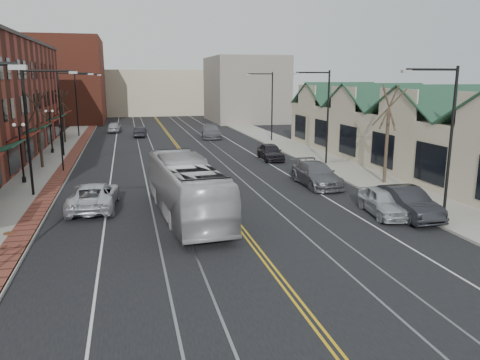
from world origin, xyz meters
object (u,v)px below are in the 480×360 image
parked_car_a (384,201)px  parked_car_d (271,152)px  parked_suv (94,196)px  parked_car_b (406,202)px  parked_car_c (316,174)px  transit_bus (186,188)px

parked_car_a → parked_car_d: (-0.85, 18.59, -0.01)m
parked_car_d → parked_car_a: bearing=-84.8°
parked_suv → parked_car_b: 17.75m
parked_suv → parked_car_c: (15.00, 2.58, 0.03)m
parked_car_a → parked_car_b: (0.95, -0.63, 0.05)m
parked_car_b → parked_car_d: 19.30m
parked_car_b → parked_car_a: bearing=145.7°
parked_car_a → parked_car_c: size_ratio=0.81×
parked_suv → parked_car_a: bearing=165.2°
parked_car_b → parked_car_d: bearing=94.5°
transit_bus → parked_car_b: 12.10m
parked_car_a → parked_suv: bearing=170.0°
parked_car_a → parked_car_d: bearing=100.5°
parked_car_d → parked_suv: bearing=-135.5°
parked_car_c → parked_car_d: size_ratio=1.25×
parked_car_a → parked_car_b: 1.14m
parked_car_d → parked_car_b: bearing=-82.1°
parked_suv → parked_car_a: parked_suv is taller
parked_car_a → parked_car_b: size_ratio=0.91×
transit_bus → parked_suv: (-5.10, 2.71, -0.81)m
parked_suv → parked_car_b: size_ratio=1.12×
parked_car_a → parked_car_c: 7.74m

